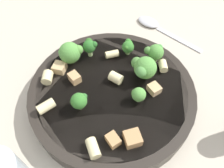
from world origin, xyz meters
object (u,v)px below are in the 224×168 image
Objects in this scene: chicken_chunk_2 at (154,89)px; rigatoni_3 at (46,106)px; rigatoni_2 at (112,54)px; chicken_chunk_1 at (113,140)px; pasta_bowl at (112,92)px; rigatoni_4 at (163,66)px; broccoli_floret_3 at (128,46)px; rigatoni_1 at (47,77)px; rigatoni_0 at (93,148)px; chicken_chunk_3 at (60,68)px; rigatoni_5 at (116,78)px; broccoli_floret_1 at (80,102)px; broccoli_floret_2 at (70,53)px; chicken_chunk_0 at (133,138)px; broccoli_floret_0 at (138,94)px; broccoli_floret_4 at (90,46)px; broccoli_floret_6 at (154,51)px; spoon at (156,26)px; broccoli_floret_5 at (144,68)px; chicken_chunk_4 at (75,78)px.

rigatoni_3 is at bearing 62.82° from chicken_chunk_2.
chicken_chunk_1 is at bearing 141.91° from rigatoni_2.
pasta_bowl is 0.11m from rigatoni_4.
broccoli_floret_3 is 1.02× the size of rigatoni_3.
pasta_bowl is 13.17× the size of rigatoni_1.
rigatoni_0 is 0.15m from rigatoni_1.
broccoli_floret_3 reaches higher than chicken_chunk_3.
rigatoni_4 reaches higher than rigatoni_2.
rigatoni_0 is at bearing 126.63° from rigatoni_5.
chicken_chunk_3 is at bearing -9.31° from broccoli_floret_1.
chicken_chunk_0 is (-0.19, 0.02, -0.02)m from broccoli_floret_2.
chicken_chunk_1 is at bearing 112.12° from broccoli_floret_0.
chicken_chunk_3 is at bearing 88.30° from broccoli_floret_4.
rigatoni_2 is at bearing 69.49° from broccoli_floret_3.
broccoli_floret_6 is (0.00, -0.10, 0.04)m from pasta_bowl.
broccoli_floret_6 is 0.21× the size of spoon.
broccoli_floret_1 is at bearing 156.13° from broccoli_floret_2.
broccoli_floret_2 is at bearing 26.69° from chicken_chunk_2.
broccoli_floret_4 reaches higher than rigatoni_0.
broccoli_floret_1 is 0.12m from broccoli_floret_5.
broccoli_floret_0 reaches higher than pasta_bowl.
rigatoni_0 is 0.06m from chicken_chunk_0.
broccoli_floret_4 reaches higher than chicken_chunk_2.
broccoli_floret_4 is 1.76× the size of chicken_chunk_2.
spoon is at bearing -47.95° from chicken_chunk_2.
broccoli_floret_4 is 1.71× the size of chicken_chunk_1.
broccoli_floret_2 is at bearing 53.72° from broccoli_floret_6.
chicken_chunk_3 is (0.14, 0.07, -0.01)m from broccoli_floret_0.
rigatoni_3 is at bearing 52.08° from broccoli_floret_1.
chicken_chunk_3 is at bearing 3.94° from chicken_chunk_0.
rigatoni_2 is at bearing -28.79° from chicken_chunk_0.
rigatoni_1 is (0.13, 0.10, -0.01)m from broccoli_floret_0.
pasta_bowl is at bearing 76.29° from rigatoni_4.
chicken_chunk_0 reaches higher than chicken_chunk_2.
pasta_bowl is 11.65× the size of rigatoni_2.
broccoli_floret_4 reaches higher than broccoli_floret_0.
broccoli_floret_3 is at bearing -47.66° from chicken_chunk_1.
rigatoni_4 is at bearing -143.64° from broccoli_floret_4.
rigatoni_5 reaches higher than rigatoni_4.
rigatoni_5 reaches higher than chicken_chunk_1.
broccoli_floret_1 is 0.15m from broccoli_floret_3.
chicken_chunk_3 is at bearing 45.45° from broccoli_floret_5.
broccoli_floret_5 is at bearing -134.55° from chicken_chunk_3.
chicken_chunk_4 is (0.05, 0.06, -0.00)m from rigatoni_5.
broccoli_floret_4 is 0.19m from chicken_chunk_0.
chicken_chunk_1 is at bearing 167.57° from broccoli_floret_2.
broccoli_floret_3 is (0.05, -0.08, 0.03)m from pasta_bowl.
pasta_bowl is 0.08m from chicken_chunk_2.
broccoli_floret_1 reaches higher than rigatoni_3.
chicken_chunk_4 is (0.02, -0.07, -0.00)m from rigatoni_3.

